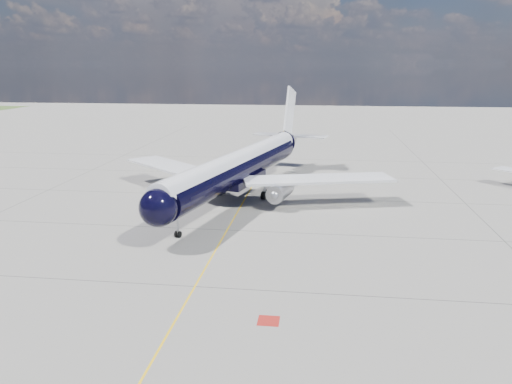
% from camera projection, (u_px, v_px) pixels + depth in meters
% --- Properties ---
extents(ground, '(320.00, 320.00, 0.00)m').
position_uv_depth(ground, '(251.00, 188.00, 75.84)').
color(ground, gray).
rests_on(ground, ground).
extents(taxiway_centerline, '(0.16, 160.00, 0.01)m').
position_uv_depth(taxiway_centerline, '(246.00, 196.00, 71.04)').
color(taxiway_centerline, yellow).
rests_on(taxiway_centerline, ground).
extents(red_marking, '(1.60, 1.60, 0.01)m').
position_uv_depth(red_marking, '(269.00, 321.00, 36.57)').
color(red_marking, maroon).
rests_on(red_marking, ground).
extents(main_airliner, '(40.60, 50.18, 14.67)m').
position_uv_depth(main_airliner, '(242.00, 165.00, 69.87)').
color(main_airliner, black).
rests_on(main_airliner, ground).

